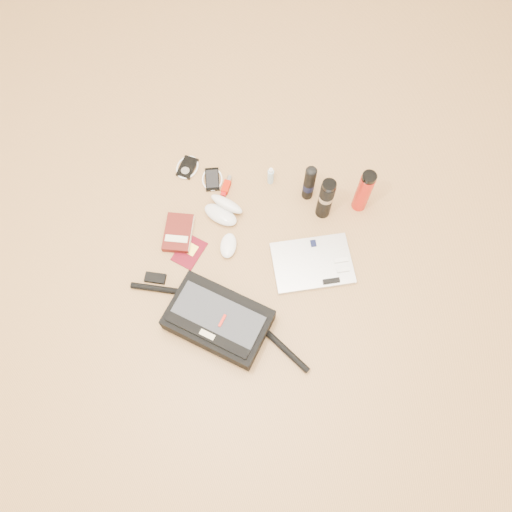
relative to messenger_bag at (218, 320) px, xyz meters
The scene contains 14 objects.
ground 0.23m from the messenger_bag, 81.71° to the left, with size 4.00×4.00×0.00m, color #A47644.
messenger_bag is the anchor object (origin of this frame).
laptop 0.47m from the messenger_bag, 49.33° to the left, with size 0.39×0.35×0.03m.
book 0.44m from the messenger_bag, 130.93° to the left, with size 0.15×0.19×0.03m.
passport 0.35m from the messenger_bag, 129.15° to the left, with size 0.13×0.16×0.01m.
mouse 0.34m from the messenger_bag, 100.45° to the left, with size 0.09×0.13×0.04m.
sunglasses_case 0.50m from the messenger_bag, 105.02° to the left, with size 0.19×0.17×0.09m.
ipod 0.75m from the messenger_bag, 118.73° to the left, with size 0.11×0.12×0.01m.
phone 0.67m from the messenger_bag, 110.16° to the left, with size 0.12×0.13×0.01m.
inhaler 0.63m from the messenger_bag, 104.47° to the left, with size 0.03×0.11×0.03m.
spray_bottle 0.70m from the messenger_bag, 87.94° to the left, with size 0.03×0.03×0.11m.
aerosol_can 0.71m from the messenger_bag, 73.36° to the left, with size 0.07×0.07×0.21m.
thermos_black 0.68m from the messenger_bag, 64.71° to the left, with size 0.07×0.07×0.24m.
thermos_red 0.82m from the messenger_bag, 57.73° to the left, with size 0.08×0.08×0.25m.
Camera 1 is at (0.26, -0.69, 1.96)m, focal length 35.00 mm.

